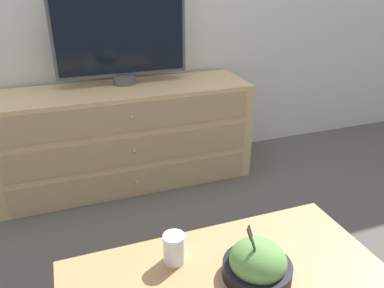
{
  "coord_description": "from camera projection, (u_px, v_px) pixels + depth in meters",
  "views": [
    {
      "loc": [
        -0.37,
        -2.46,
        1.27
      ],
      "look_at": [
        0.04,
        -1.29,
        0.7
      ],
      "focal_mm": 35.0,
      "sensor_mm": 36.0,
      "label": 1
    }
  ],
  "objects": [
    {
      "name": "ground_plane",
      "position": [
        127.0,
        162.0,
        2.75
      ],
      "size": [
        12.0,
        12.0,
        0.0
      ],
      "primitive_type": "plane",
      "color": "#56514C"
    },
    {
      "name": "drink_cup",
      "position": [
        174.0,
        250.0,
        1.15
      ],
      "size": [
        0.07,
        0.07,
        0.1
      ],
      "color": "#9E6638",
      "rests_on": "coffee_table"
    },
    {
      "name": "dresser",
      "position": [
        127.0,
        136.0,
        2.39
      ],
      "size": [
        1.56,
        0.48,
        0.63
      ],
      "color": "tan",
      "rests_on": "ground_plane"
    },
    {
      "name": "takeout_bowl",
      "position": [
        258.0,
        264.0,
        1.09
      ],
      "size": [
        0.2,
        0.2,
        0.19
      ],
      "color": "black",
      "rests_on": "coffee_table"
    },
    {
      "name": "tv",
      "position": [
        120.0,
        35.0,
        2.22
      ],
      "size": [
        0.8,
        0.14,
        0.56
      ],
      "color": "#515156",
      "rests_on": "dresser"
    }
  ]
}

